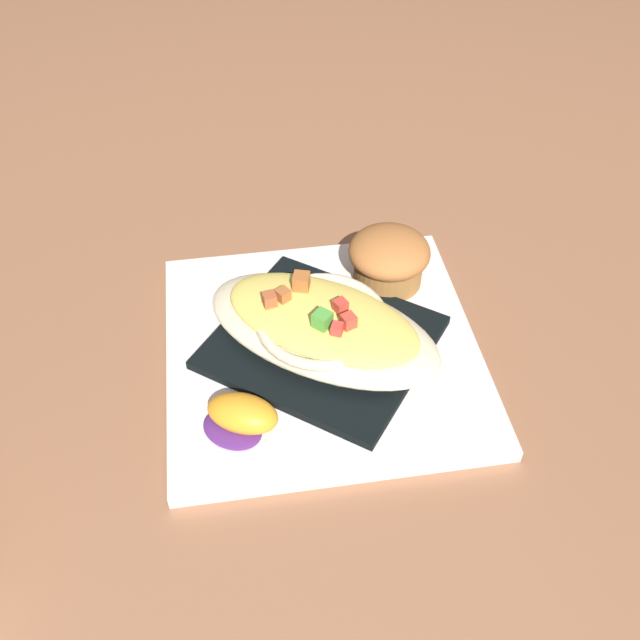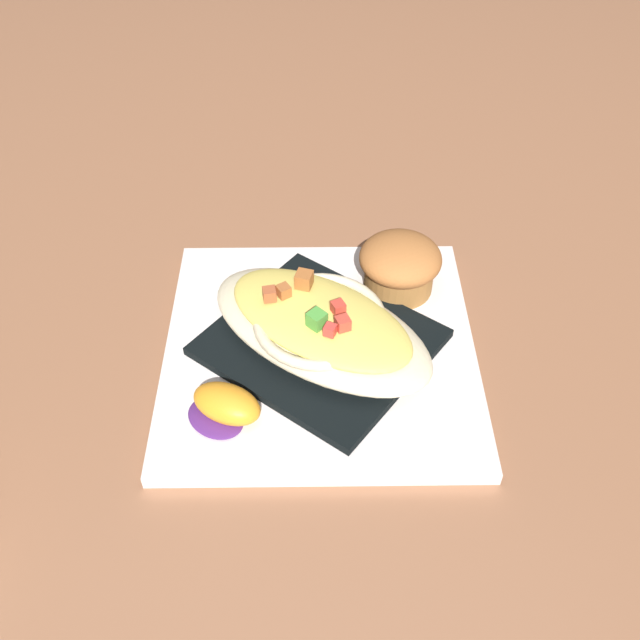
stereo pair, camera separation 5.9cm
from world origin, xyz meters
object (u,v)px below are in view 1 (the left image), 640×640
(orange_garnish, at_px, (238,416))
(square_plate, at_px, (320,350))
(muffin, at_px, (387,258))
(gratin_dish, at_px, (320,324))

(orange_garnish, bearing_deg, square_plate, 143.80)
(muffin, bearing_deg, square_plate, -36.00)
(square_plate, xyz_separation_m, muffin, (-0.08, 0.06, 0.03))
(gratin_dish, height_order, muffin, gratin_dish)
(orange_garnish, bearing_deg, muffin, 143.90)
(gratin_dish, bearing_deg, orange_garnish, -36.16)
(square_plate, relative_size, orange_garnish, 3.76)
(gratin_dish, distance_m, orange_garnish, 0.10)
(muffin, bearing_deg, orange_garnish, -36.10)
(gratin_dish, distance_m, muffin, 0.10)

